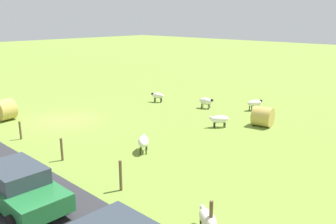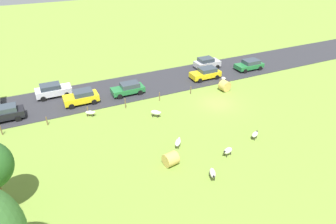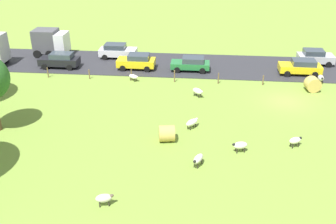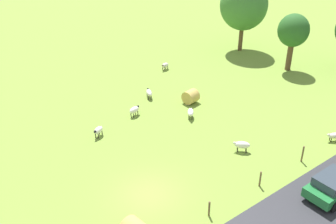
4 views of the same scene
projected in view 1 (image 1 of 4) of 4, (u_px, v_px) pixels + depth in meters
The scene contains 14 objects.
ground_plane at pixel (64, 120), 23.85m from camera, with size 160.00×160.00×0.00m, color olive.
sheep_0 at pixel (158, 96), 28.73m from camera, with size 0.86×1.08×0.78m.
sheep_1 at pixel (143, 141), 18.13m from camera, with size 1.19×1.18×0.83m.
sheep_2 at pixel (208, 219), 11.40m from camera, with size 0.96×1.17×0.69m.
sheep_4 at pixel (206, 101), 26.78m from camera, with size 0.78×1.17×0.82m.
sheep_5 at pixel (255, 103), 26.22m from camera, with size 1.29×0.90×0.78m.
sheep_7 at pixel (219, 119), 22.20m from camera, with size 1.21×1.13×0.76m.
hay_bale_0 at pixel (263, 117), 22.44m from camera, with size 1.23×1.23×1.15m, color tan.
hay_bale_1 at pixel (5, 110), 23.73m from camera, with size 1.39×1.39×1.06m, color tan.
fence_post_1 at pixel (20, 130), 20.03m from camera, with size 0.12×0.12×1.04m, color brown.
fence_post_2 at pixel (62, 149), 17.06m from camera, with size 0.12×0.12×1.12m, color brown.
fence_post_3 at pixel (121, 175), 14.08m from camera, with size 0.12×0.12×1.27m, color brown.
fence_post_4 at pixel (211, 218), 11.13m from camera, with size 0.12×0.12×1.22m, color brown.
car_1 at pixel (19, 186), 12.72m from camera, with size 2.04×4.17×1.50m.
Camera 1 is at (11.77, 20.83, 6.67)m, focal length 38.44 mm.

